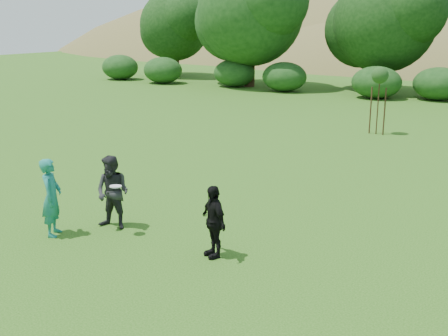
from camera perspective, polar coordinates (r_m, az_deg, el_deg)
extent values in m
plane|color=#19470C|center=(12.38, -7.52, -7.97)|extent=(120.00, 120.00, 0.00)
imported|color=#1A766A|center=(13.23, -17.11, -2.86)|extent=(0.71, 0.78, 1.79)
imported|color=#242426|center=(13.33, -11.24, -2.46)|extent=(0.95, 0.79, 1.74)
imported|color=black|center=(11.56, -1.08, -5.44)|extent=(0.97, 0.77, 1.54)
cylinder|color=white|center=(12.80, -10.95, -1.84)|extent=(0.27, 0.27, 0.04)
cylinder|color=#3A2316|center=(24.75, 15.37, 6.18)|extent=(0.05, 0.05, 2.50)
sphere|color=#214518|center=(24.60, 15.57, 9.06)|extent=(0.70, 0.70, 0.70)
cylinder|color=#3F2618|center=(24.88, 14.67, 5.69)|extent=(0.06, 0.06, 2.00)
cylinder|color=#372115|center=(24.70, 15.99, 5.54)|extent=(0.06, 0.06, 2.00)
ellipsoid|color=olive|center=(86.76, 9.79, 3.50)|extent=(110.00, 70.00, 44.00)
ellipsoid|color=olive|center=(68.97, 21.47, 3.47)|extent=(80.00, 50.00, 28.00)
cylinder|color=#3A2616|center=(48.72, -4.96, 10.79)|extent=(0.65, 0.65, 2.62)
sphere|color=#194214|center=(48.60, -5.04, 14.22)|extent=(5.80, 5.80, 5.80)
cylinder|color=#3A2616|center=(41.23, 2.63, 10.45)|extent=(0.73, 0.73, 3.15)
sphere|color=#194214|center=(41.11, 2.69, 15.54)|extent=(7.54, 7.54, 7.54)
cylinder|color=#3A2616|center=(39.52, 15.67, 9.48)|extent=(0.68, 0.68, 2.80)
sphere|color=#194214|center=(39.37, 16.02, 14.19)|extent=(6.73, 6.73, 6.73)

